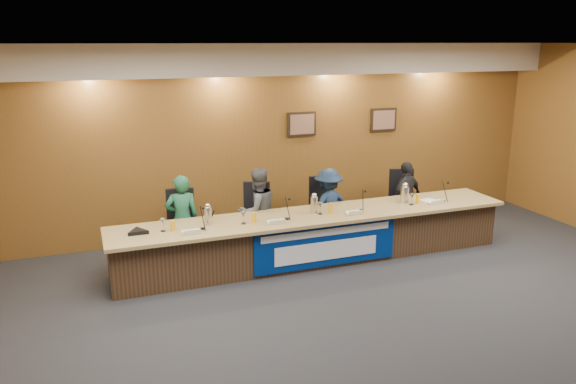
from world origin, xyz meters
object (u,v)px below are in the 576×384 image
(dais_body, at_px, (315,238))
(office_chair_b, at_px, (256,222))
(office_chair_a, at_px, (182,230))
(carafe_right, at_px, (405,195))
(panelist_c, at_px, (328,207))
(office_chair_c, at_px, (325,214))
(panelist_a, at_px, (182,220))
(panelist_b, at_px, (258,211))
(speakerphone, at_px, (138,232))
(office_chair_d, at_px, (402,205))
(panelist_d, at_px, (406,198))
(carafe_mid, at_px, (314,205))
(carafe_left, at_px, (208,216))
(banner, at_px, (326,245))

(dais_body, relative_size, office_chair_b, 12.50)
(office_chair_a, distance_m, carafe_right, 3.52)
(panelist_c, bearing_deg, office_chair_c, -100.60)
(panelist_c, relative_size, office_chair_a, 2.63)
(panelist_a, xyz_separation_m, panelist_b, (1.17, 0.00, 0.01))
(office_chair_c, bearing_deg, speakerphone, -163.10)
(office_chair_d, xyz_separation_m, speakerphone, (-4.53, -0.72, 0.30))
(panelist_a, height_order, office_chair_d, panelist_a)
(speakerphone, bearing_deg, panelist_d, 7.75)
(dais_body, relative_size, office_chair_d, 12.50)
(carafe_right, bearing_deg, panelist_b, 165.76)
(carafe_right, bearing_deg, dais_body, -179.53)
(office_chair_c, bearing_deg, carafe_right, -28.67)
(dais_body, bearing_deg, office_chair_c, 55.24)
(carafe_mid, bearing_deg, panelist_d, 16.53)
(panelist_d, distance_m, carafe_right, 0.74)
(dais_body, relative_size, panelist_c, 4.75)
(office_chair_a, bearing_deg, carafe_mid, -11.67)
(office_chair_b, bearing_deg, panelist_d, 20.41)
(office_chair_d, bearing_deg, speakerphone, -150.49)
(panelist_b, xyz_separation_m, office_chair_b, (0.00, 0.10, -0.20))
(panelist_c, height_order, carafe_left, panelist_c)
(panelist_d, distance_m, carafe_left, 3.62)
(panelist_c, bearing_deg, office_chair_d, 173.31)
(dais_body, distance_m, carafe_right, 1.63)
(carafe_right, bearing_deg, office_chair_c, 147.58)
(panelist_b, bearing_deg, carafe_left, 19.96)
(dais_body, distance_m, panelist_a, 2.01)
(carafe_left, bearing_deg, office_chair_a, 111.08)
(office_chair_b, distance_m, office_chair_c, 1.20)
(speakerphone, bearing_deg, dais_body, 0.65)
(panelist_b, relative_size, panelist_d, 1.08)
(office_chair_a, height_order, carafe_right, carafe_right)
(panelist_c, bearing_deg, panelist_a, -10.60)
(office_chair_a, bearing_deg, dais_body, -11.53)
(office_chair_b, height_order, office_chair_d, same)
(panelist_d, height_order, office_chair_d, panelist_d)
(panelist_c, xyz_separation_m, speakerphone, (-3.07, -0.62, 0.14))
(dais_body, height_order, banner, banner)
(dais_body, xyz_separation_m, speakerphone, (-2.59, -0.03, 0.43))
(panelist_a, xyz_separation_m, office_chair_b, (1.17, 0.10, -0.20))
(office_chair_a, bearing_deg, speakerphone, -125.83)
(panelist_b, height_order, panelist_d, panelist_b)
(panelist_a, bearing_deg, panelist_c, -173.54)
(dais_body, relative_size, carafe_mid, 23.83)
(office_chair_c, relative_size, office_chair_d, 1.00)
(panelist_d, relative_size, office_chair_a, 2.65)
(carafe_right, bearing_deg, panelist_c, 151.59)
(dais_body, xyz_separation_m, banner, (0.00, -0.41, 0.03))
(office_chair_a, xyz_separation_m, office_chair_b, (1.17, 0.00, 0.00))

